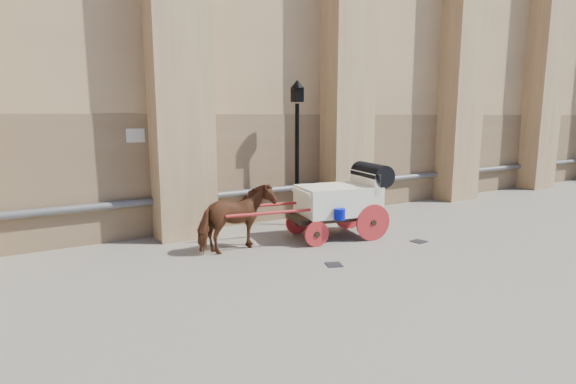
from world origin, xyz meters
TOP-DOWN VIEW (x-y plane):
  - ground at (0.00, 0.00)m, footprint 90.00×90.00m
  - horse at (-0.42, 1.81)m, footprint 1.84×1.07m
  - carriage at (2.34, 1.59)m, footprint 4.23×1.82m
  - street_lamp at (2.02, 3.20)m, footprint 0.36×0.36m
  - drain_grate_near at (0.84, -0.07)m, footprint 0.42×0.42m
  - drain_grate_far at (3.60, 0.25)m, footprint 0.36×0.36m

SIDE VIEW (x-z plane):
  - ground at x=0.00m, z-range 0.00..0.00m
  - drain_grate_near at x=0.84m, z-range 0.00..0.01m
  - drain_grate_far at x=3.60m, z-range 0.00..0.01m
  - horse at x=-0.42m, z-range 0.00..1.46m
  - carriage at x=2.34m, z-range 0.07..1.87m
  - street_lamp at x=2.02m, z-range 0.14..4.03m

